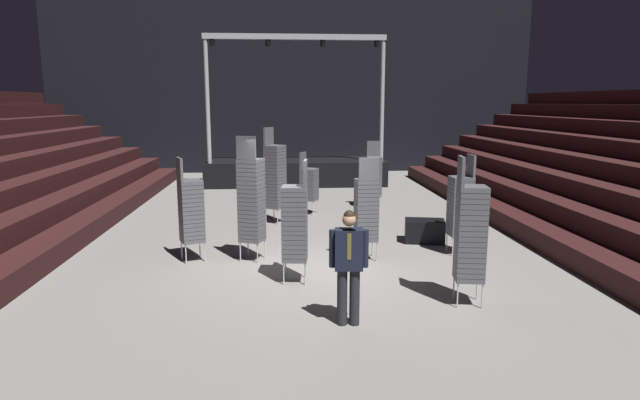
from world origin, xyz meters
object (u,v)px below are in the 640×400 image
chair_stack_aisle_left (275,176)px  chair_stack_mid_centre (251,199)px  chair_stack_front_right (374,175)px  chair_stack_front_left (470,232)px  chair_stack_mid_left (366,209)px  stage_riser (296,169)px  chair_stack_rear_right (295,222)px  chair_stack_rear_centre (461,205)px  chair_stack_mid_right (191,210)px  man_with_tie (349,261)px  equipment_road_case (425,231)px  chair_stack_rear_left (309,183)px

chair_stack_aisle_left → chair_stack_mid_centre: bearing=26.7°
chair_stack_front_right → chair_stack_aisle_left: 3.50m
chair_stack_aisle_left → chair_stack_front_left: bearing=61.3°
chair_stack_mid_centre → chair_stack_mid_left: bearing=18.1°
chair_stack_mid_left → chair_stack_mid_centre: chair_stack_mid_centre is taller
stage_riser → chair_stack_mid_left: stage_riser is taller
chair_stack_mid_left → chair_stack_rear_right: size_ratio=0.96×
chair_stack_mid_left → chair_stack_mid_centre: size_ratio=0.83×
chair_stack_rear_centre → chair_stack_front_left: bearing=162.2°
chair_stack_mid_right → chair_stack_mid_centre: size_ratio=0.83×
man_with_tie → chair_stack_rear_centre: chair_stack_rear_centre is taller
chair_stack_rear_centre → equipment_road_case: chair_stack_rear_centre is taller
chair_stack_rear_left → chair_stack_mid_left: bearing=35.9°
stage_riser → chair_stack_rear_left: 5.97m
stage_riser → equipment_road_case: size_ratio=7.79×
man_with_tie → chair_stack_rear_right: size_ratio=0.77×
chair_stack_rear_left → chair_stack_rear_right: (-0.56, -5.93, 0.21)m
chair_stack_rear_centre → chair_stack_mid_right: bearing=89.5°
chair_stack_front_right → chair_stack_front_left: bearing=93.6°
chair_stack_rear_centre → equipment_road_case: (-0.48, 1.00, -0.81)m
man_with_tie → chair_stack_rear_centre: size_ratio=0.80×
chair_stack_front_left → chair_stack_rear_right: size_ratio=1.08×
chair_stack_mid_centre → chair_stack_rear_left: 4.74m
chair_stack_mid_right → equipment_road_case: chair_stack_mid_right is taller
chair_stack_mid_left → chair_stack_front_left: bearing=-67.2°
chair_stack_front_right → chair_stack_rear_right: (-2.58, -6.63, 0.08)m
man_with_tie → chair_stack_front_left: size_ratio=0.72×
chair_stack_rear_right → equipment_road_case: (3.08, 2.56, -0.85)m
chair_stack_mid_left → chair_stack_rear_centre: 2.08m
man_with_tie → chair_stack_rear_left: chair_stack_rear_left is taller
man_with_tie → chair_stack_rear_left: size_ratio=0.95×
chair_stack_mid_left → chair_stack_mid_centre: bearing=173.8°
chair_stack_rear_left → chair_stack_rear_centre: (3.00, -4.37, 0.17)m
chair_stack_mid_centre → equipment_road_case: bearing=37.4°
chair_stack_mid_left → chair_stack_mid_right: bearing=174.4°
chair_stack_front_right → chair_stack_mid_left: 5.46m
stage_riser → chair_stack_rear_right: 11.90m
chair_stack_mid_centre → equipment_road_case: size_ratio=2.84×
man_with_tie → chair_stack_front_right: 8.79m
chair_stack_mid_right → chair_stack_rear_left: (2.63, 4.49, -0.17)m
chair_stack_rear_centre → chair_stack_rear_left: bearing=32.7°
chair_stack_front_right → chair_stack_rear_right: size_ratio=0.92×
chair_stack_front_right → chair_stack_rear_right: bearing=71.3°
stage_riser → chair_stack_mid_centre: size_ratio=2.74×
chair_stack_front_right → chair_stack_mid_centre: (-3.43, -5.22, 0.25)m
chair_stack_front_left → chair_stack_rear_left: size_ratio=1.33×
chair_stack_front_right → chair_stack_mid_centre: chair_stack_mid_centre is taller
chair_stack_rear_centre → stage_riser: bearing=15.6°
stage_riser → chair_stack_rear_right: (-0.33, -11.89, 0.52)m
chair_stack_rear_left → chair_stack_rear_right: size_ratio=0.81×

